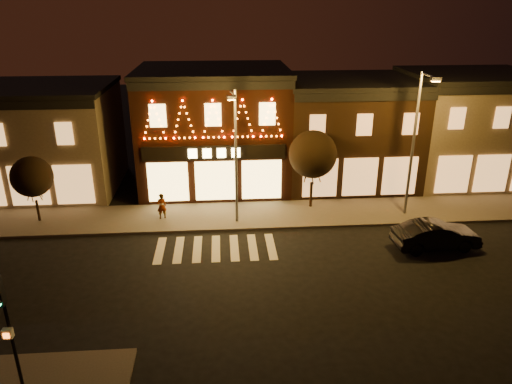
{
  "coord_description": "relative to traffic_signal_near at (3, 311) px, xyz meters",
  "views": [
    {
      "loc": [
        0.42,
        -19.06,
        12.47
      ],
      "look_at": [
        2.18,
        4.0,
        3.22
      ],
      "focal_mm": 33.65,
      "sensor_mm": 36.0,
      "label": 1
    }
  ],
  "objects": [
    {
      "name": "building_right_a",
      "position": [
        16.1,
        19.8,
        0.43
      ],
      "size": [
        9.2,
        8.28,
        7.5
      ],
      "color": "#352112",
      "rests_on": "ground"
    },
    {
      "name": "ground",
      "position": [
        6.6,
        5.8,
        -3.34
      ],
      "size": [
        120.0,
        120.0,
        0.0
      ],
      "primitive_type": "plane",
      "color": "black",
      "rests_on": "ground"
    },
    {
      "name": "tree_right",
      "position": [
        12.69,
        14.76,
        0.3
      ],
      "size": [
        2.98,
        2.98,
        4.99
      ],
      "rotation": [
        0.0,
        0.0,
        -0.06
      ],
      "color": "black",
      "rests_on": "sidewalk_far"
    },
    {
      "name": "building_right_b",
      "position": [
        25.1,
        19.8,
        0.58
      ],
      "size": [
        9.2,
        8.28,
        7.8
      ],
      "color": "brown",
      "rests_on": "ground"
    },
    {
      "name": "traffic_signal_near",
      "position": [
        0.0,
        0.0,
        0.0
      ],
      "size": [
        0.32,
        0.46,
        4.52
      ],
      "rotation": [
        0.0,
        0.0,
        -0.03
      ],
      "color": "black",
      "rests_on": "sidewalk_near"
    },
    {
      "name": "building_left",
      "position": [
        -6.4,
        19.8,
        0.33
      ],
      "size": [
        12.2,
        8.28,
        7.3
      ],
      "color": "brown",
      "rests_on": "ground"
    },
    {
      "name": "dark_sedan",
      "position": [
        18.42,
        8.96,
        -2.58
      ],
      "size": [
        4.7,
        1.92,
        1.52
      ],
      "primitive_type": "imported",
      "rotation": [
        0.0,
        0.0,
        1.64
      ],
      "color": "black",
      "rests_on": "ground"
    },
    {
      "name": "sidewalk_far",
      "position": [
        8.6,
        13.8,
        -3.26
      ],
      "size": [
        44.0,
        4.0,
        0.15
      ],
      "primitive_type": "cube",
      "color": "#47423D",
      "rests_on": "ground"
    },
    {
      "name": "streetlamp_mid",
      "position": [
        7.84,
        12.66,
        1.43
      ],
      "size": [
        0.57,
        1.8,
        7.86
      ],
      "rotation": [
        0.0,
        0.0,
        0.15
      ],
      "color": "#59595E",
      "rests_on": "sidewalk_far"
    },
    {
      "name": "tree_left",
      "position": [
        -3.99,
        13.86,
        -0.39
      ],
      "size": [
        2.39,
        2.39,
        4.0
      ],
      "rotation": [
        0.0,
        0.0,
        -0.05
      ],
      "color": "black",
      "rests_on": "sidewalk_far"
    },
    {
      "name": "building_pulp",
      "position": [
        6.6,
        19.78,
        0.83
      ],
      "size": [
        10.2,
        8.34,
        8.3
      ],
      "color": "black",
      "rests_on": "ground"
    },
    {
      "name": "streetlamp_right",
      "position": [
        18.38,
        13.03,
        1.9
      ],
      "size": [
        0.55,
        1.98,
        8.66
      ],
      "rotation": [
        0.0,
        0.0,
        -0.03
      ],
      "color": "#59595E",
      "rests_on": "sidewalk_far"
    },
    {
      "name": "pedestrian",
      "position": [
        3.36,
        13.63,
        -2.38
      ],
      "size": [
        0.69,
        0.57,
        1.61
      ],
      "primitive_type": "imported",
      "rotation": [
        0.0,
        0.0,
        3.51
      ],
      "color": "gray",
      "rests_on": "sidewalk_far"
    }
  ]
}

